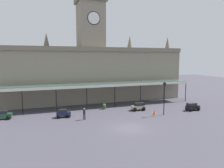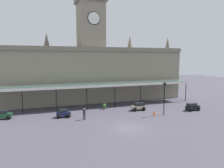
{
  "view_description": "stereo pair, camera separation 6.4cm",
  "coord_description": "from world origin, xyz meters",
  "px_view_note": "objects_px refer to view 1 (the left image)",
  "views": [
    {
      "loc": [
        -10.9,
        -23.91,
        8.63
      ],
      "look_at": [
        0.0,
        6.27,
        4.82
      ],
      "focal_mm": 34.93,
      "sensor_mm": 36.0,
      "label": 1
    },
    {
      "loc": [
        -10.84,
        -23.93,
        8.63
      ],
      "look_at": [
        0.0,
        6.27,
        4.82
      ],
      "focal_mm": 34.93,
      "sensor_mm": 36.0,
      "label": 2
    }
  ],
  "objects_px": {
    "car_green_estate": "(3,115)",
    "victorian_lamppost": "(164,94)",
    "car_beige_estate": "(138,107)",
    "car_navy_sedan": "(63,114)",
    "pedestrian_beside_cars": "(84,113)",
    "traffic_cone": "(154,112)",
    "planter_by_canopy": "(104,106)",
    "car_black_estate": "(192,107)"
  },
  "relations": [
    {
      "from": "victorian_lamppost",
      "to": "planter_by_canopy",
      "type": "distance_m",
      "value": 10.36
    },
    {
      "from": "car_green_estate",
      "to": "victorian_lamppost",
      "type": "bearing_deg",
      "value": -14.11
    },
    {
      "from": "pedestrian_beside_cars",
      "to": "traffic_cone",
      "type": "relative_size",
      "value": 2.24
    },
    {
      "from": "car_beige_estate",
      "to": "car_navy_sedan",
      "type": "xyz_separation_m",
      "value": [
        -12.31,
        -0.11,
        -0.06
      ]
    },
    {
      "from": "car_black_estate",
      "to": "pedestrian_beside_cars",
      "type": "xyz_separation_m",
      "value": [
        -18.1,
        0.73,
        0.34
      ]
    },
    {
      "from": "car_black_estate",
      "to": "victorian_lamppost",
      "type": "bearing_deg",
      "value": -172.24
    },
    {
      "from": "traffic_cone",
      "to": "car_green_estate",
      "type": "bearing_deg",
      "value": 166.36
    },
    {
      "from": "car_black_estate",
      "to": "pedestrian_beside_cars",
      "type": "bearing_deg",
      "value": 177.7
    },
    {
      "from": "car_beige_estate",
      "to": "planter_by_canopy",
      "type": "xyz_separation_m",
      "value": [
        -5.09,
        2.8,
        -0.07
      ]
    },
    {
      "from": "victorian_lamppost",
      "to": "traffic_cone",
      "type": "xyz_separation_m",
      "value": [
        -1.34,
        0.52,
        -2.79
      ]
    },
    {
      "from": "car_navy_sedan",
      "to": "traffic_cone",
      "type": "bearing_deg",
      "value": -13.93
    },
    {
      "from": "planter_by_canopy",
      "to": "car_green_estate",
      "type": "bearing_deg",
      "value": -176.35
    },
    {
      "from": "car_green_estate",
      "to": "pedestrian_beside_cars",
      "type": "height_order",
      "value": "pedestrian_beside_cars"
    },
    {
      "from": "victorian_lamppost",
      "to": "planter_by_canopy",
      "type": "height_order",
      "value": "victorian_lamppost"
    },
    {
      "from": "car_black_estate",
      "to": "victorian_lamppost",
      "type": "height_order",
      "value": "victorian_lamppost"
    },
    {
      "from": "car_beige_estate",
      "to": "car_green_estate",
      "type": "distance_m",
      "value": 20.6
    },
    {
      "from": "car_green_estate",
      "to": "car_navy_sedan",
      "type": "height_order",
      "value": "car_green_estate"
    },
    {
      "from": "traffic_cone",
      "to": "car_beige_estate",
      "type": "bearing_deg",
      "value": 106.15
    },
    {
      "from": "traffic_cone",
      "to": "planter_by_canopy",
      "type": "bearing_deg",
      "value": 134.4
    },
    {
      "from": "car_black_estate",
      "to": "traffic_cone",
      "type": "height_order",
      "value": "car_black_estate"
    },
    {
      "from": "car_beige_estate",
      "to": "car_navy_sedan",
      "type": "bearing_deg",
      "value": -179.51
    },
    {
      "from": "car_navy_sedan",
      "to": "victorian_lamppost",
      "type": "relative_size",
      "value": 0.4
    },
    {
      "from": "car_green_estate",
      "to": "traffic_cone",
      "type": "height_order",
      "value": "car_green_estate"
    },
    {
      "from": "car_navy_sedan",
      "to": "planter_by_canopy",
      "type": "bearing_deg",
      "value": 21.94
    },
    {
      "from": "car_navy_sedan",
      "to": "victorian_lamppost",
      "type": "height_order",
      "value": "victorian_lamppost"
    },
    {
      "from": "traffic_cone",
      "to": "pedestrian_beside_cars",
      "type": "bearing_deg",
      "value": 174.47
    },
    {
      "from": "car_beige_estate",
      "to": "traffic_cone",
      "type": "height_order",
      "value": "car_beige_estate"
    },
    {
      "from": "car_navy_sedan",
      "to": "car_black_estate",
      "type": "bearing_deg",
      "value": -8.22
    },
    {
      "from": "pedestrian_beside_cars",
      "to": "traffic_cone",
      "type": "bearing_deg",
      "value": -5.53
    },
    {
      "from": "pedestrian_beside_cars",
      "to": "car_navy_sedan",
      "type": "bearing_deg",
      "value": 139.1
    },
    {
      "from": "car_black_estate",
      "to": "car_navy_sedan",
      "type": "height_order",
      "value": "car_black_estate"
    },
    {
      "from": "car_beige_estate",
      "to": "planter_by_canopy",
      "type": "height_order",
      "value": "car_beige_estate"
    },
    {
      "from": "victorian_lamppost",
      "to": "planter_by_canopy",
      "type": "relative_size",
      "value": 5.33
    },
    {
      "from": "victorian_lamppost",
      "to": "traffic_cone",
      "type": "relative_size",
      "value": 6.87
    },
    {
      "from": "traffic_cone",
      "to": "car_navy_sedan",
      "type": "bearing_deg",
      "value": 166.07
    },
    {
      "from": "pedestrian_beside_cars",
      "to": "victorian_lamppost",
      "type": "xyz_separation_m",
      "value": [
        12.02,
        -1.56,
        2.26
      ]
    },
    {
      "from": "car_green_estate",
      "to": "car_black_estate",
      "type": "xyz_separation_m",
      "value": [
        28.92,
        -4.91,
        0.0
      ]
    },
    {
      "from": "victorian_lamppost",
      "to": "traffic_cone",
      "type": "height_order",
      "value": "victorian_lamppost"
    },
    {
      "from": "victorian_lamppost",
      "to": "car_green_estate",
      "type": "bearing_deg",
      "value": 165.89
    },
    {
      "from": "car_navy_sedan",
      "to": "traffic_cone",
      "type": "distance_m",
      "value": 13.7
    },
    {
      "from": "traffic_cone",
      "to": "victorian_lamppost",
      "type": "bearing_deg",
      "value": -21.27
    },
    {
      "from": "pedestrian_beside_cars",
      "to": "traffic_cone",
      "type": "xyz_separation_m",
      "value": [
        10.68,
        -1.03,
        -0.54
      ]
    }
  ]
}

